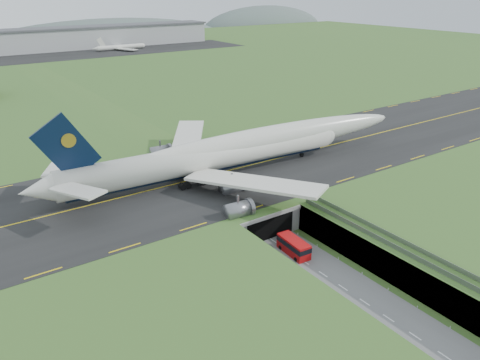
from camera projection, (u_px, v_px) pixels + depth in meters
ground at (295, 256)px, 92.66m from camera, size 900.00×900.00×0.00m
airfield_deck at (296, 243)px, 91.50m from camera, size 800.00×800.00×6.00m
trench_road at (321, 273)px, 86.92m from camera, size 12.00×75.00×0.20m
taxiway at (208, 176)px, 115.38m from camera, size 800.00×44.00×0.18m
tunnel_portal at (246, 210)px, 104.07m from camera, size 17.00×22.30×6.00m
guideway at (416, 259)px, 81.83m from camera, size 3.00×53.00×7.05m
jumbo_jet at (235, 150)px, 115.81m from camera, size 102.33×64.29×21.31m
shuttle_tram at (294, 246)px, 92.73m from camera, size 3.45×7.97×3.17m
cargo_terminal at (4, 42)px, 314.73m from camera, size 320.00×67.00×15.60m
distant_hills at (56, 44)px, 454.61m from camera, size 700.00×91.00×60.00m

